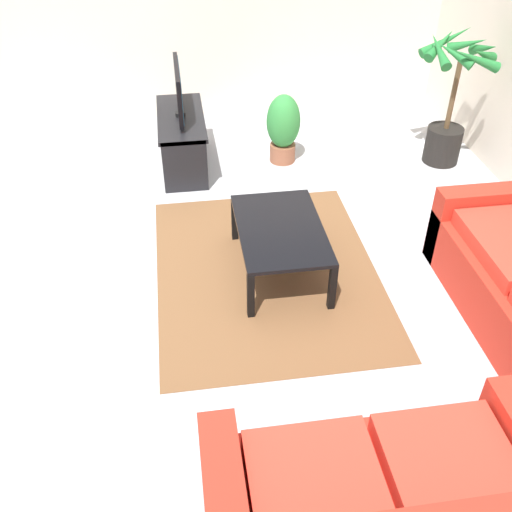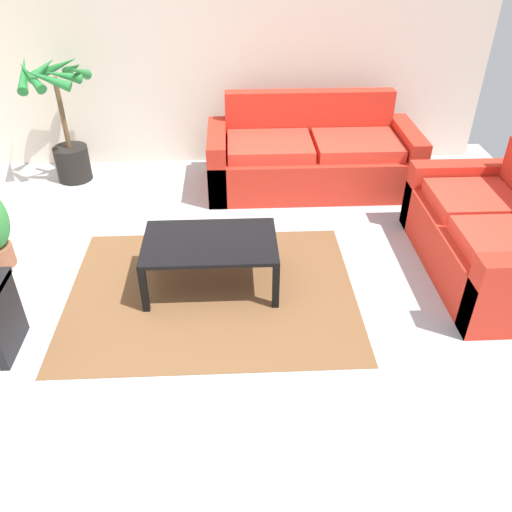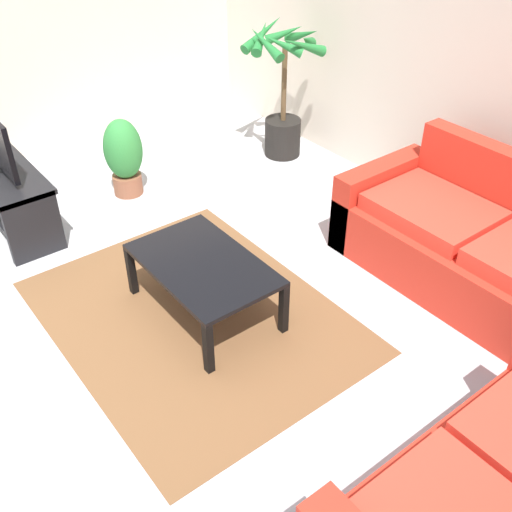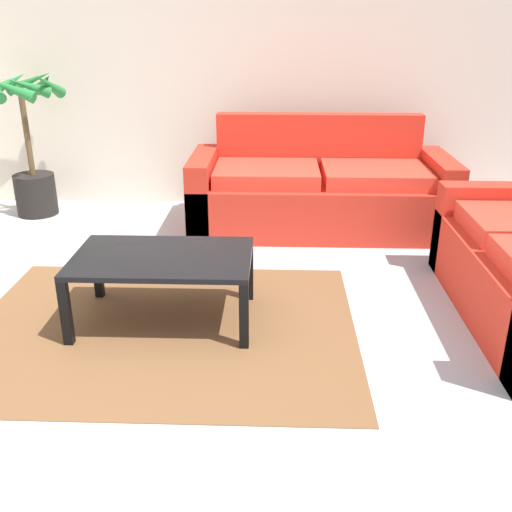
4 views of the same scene
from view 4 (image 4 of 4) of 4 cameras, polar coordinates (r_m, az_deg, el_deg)
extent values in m
plane|color=#B2B2B7|center=(2.99, -11.88, -11.66)|extent=(6.60, 6.60, 0.00)
cube|color=beige|center=(5.45, -5.50, 19.13)|extent=(6.00, 0.06, 2.70)
cube|color=red|center=(4.87, 6.23, 5.07)|extent=(2.11, 0.90, 0.42)
cube|color=red|center=(5.12, 6.17, 11.12)|extent=(1.75, 0.16, 0.48)
cube|color=red|center=(4.87, -5.20, 6.33)|extent=(0.18, 0.90, 0.62)
cube|color=red|center=(5.01, 17.42, 5.84)|extent=(0.18, 0.90, 0.62)
cube|color=red|center=(4.74, 1.07, 8.10)|extent=(0.84, 0.66, 0.12)
cube|color=red|center=(4.81, 11.67, 7.84)|extent=(0.84, 0.66, 0.12)
cube|color=red|center=(4.33, 23.11, 2.52)|extent=(0.90, 0.18, 0.62)
cube|color=black|center=(3.31, -9.22, -0.18)|extent=(1.01, 0.63, 0.03)
cube|color=black|center=(3.27, -18.24, -5.34)|extent=(0.05, 0.05, 0.38)
cube|color=black|center=(3.07, -1.19, -5.93)|extent=(0.05, 0.05, 0.38)
cube|color=black|center=(3.76, -15.36, -1.26)|extent=(0.05, 0.05, 0.38)
cube|color=black|center=(3.60, -0.68, -1.52)|extent=(0.05, 0.05, 0.38)
cube|color=brown|center=(3.39, -9.13, -6.95)|extent=(2.20, 1.70, 0.01)
cylinder|color=black|center=(5.59, -20.86, 5.69)|extent=(0.35, 0.35, 0.37)
cylinder|color=brown|center=(5.47, -21.65, 11.15)|extent=(0.05, 0.05, 0.72)
cone|color=#237834|center=(5.32, -19.77, 15.63)|extent=(0.12, 0.50, 0.27)
cone|color=#237834|center=(5.47, -20.17, 15.73)|extent=(0.33, 0.39, 0.24)
cone|color=#237834|center=(5.61, -21.46, 15.69)|extent=(0.42, 0.10, 0.24)
cone|color=#237834|center=(5.57, -23.22, 15.41)|extent=(0.30, 0.35, 0.22)
cone|color=#237834|center=(5.22, -23.30, 15.04)|extent=(0.46, 0.11, 0.26)
cone|color=#237834|center=(5.25, -21.55, 15.32)|extent=(0.34, 0.33, 0.22)
camera|label=1|loc=(3.88, 62.31, 30.71)|focal=41.07mm
camera|label=2|loc=(1.02, -141.28, 44.17)|focal=36.44mm
camera|label=3|loc=(2.67, 69.08, 33.79)|focal=41.94mm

